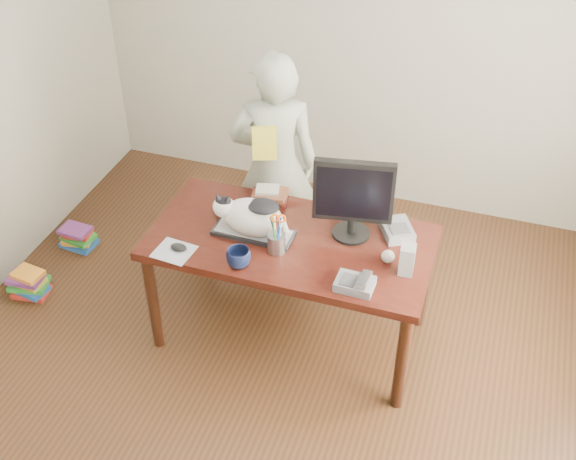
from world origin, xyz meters
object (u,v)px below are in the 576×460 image
(speaker, at_px, (407,260))
(person, at_px, (274,166))
(book_pile_a, at_px, (29,283))
(calculator, at_px, (397,230))
(desk, at_px, (295,251))
(baseball, at_px, (388,256))
(keyboard, at_px, (254,233))
(monitor, at_px, (353,196))
(book_stack, at_px, (270,195))
(mouse, at_px, (179,247))
(coffee_mug, at_px, (239,258))
(pen_cup, at_px, (277,241))
(phone, at_px, (356,283))
(cat, at_px, (250,215))
(book_pile_b, at_px, (78,237))

(speaker, distance_m, person, 1.22)
(book_pile_a, bearing_deg, calculator, 10.58)
(desk, height_order, baseball, baseball)
(keyboard, height_order, monitor, monitor)
(book_stack, bearing_deg, keyboard, -94.28)
(mouse, distance_m, coffee_mug, 0.36)
(baseball, bearing_deg, pen_cup, -170.53)
(desk, xyz_separation_m, keyboard, (-0.21, -0.11, 0.16))
(mouse, height_order, book_pile_a, mouse)
(mouse, bearing_deg, person, 81.51)
(phone, bearing_deg, monitor, 109.13)
(desk, distance_m, speaker, 0.73)
(phone, bearing_deg, coffee_mug, -176.32)
(pen_cup, bearing_deg, speaker, 3.64)
(baseball, bearing_deg, speaker, -26.52)
(pen_cup, distance_m, calculator, 0.70)
(phone, bearing_deg, speaker, 43.72)
(baseball, bearing_deg, mouse, -166.51)
(baseball, distance_m, book_stack, 0.87)
(baseball, bearing_deg, person, 143.10)
(monitor, bearing_deg, cat, -173.96)
(phone, xyz_separation_m, person, (-0.76, 0.92, 0.00))
(calculator, relative_size, book_pile_b, 1.01)
(keyboard, relative_size, person, 0.30)
(book_stack, distance_m, book_pile_a, 1.74)
(coffee_mug, distance_m, calculator, 0.92)
(coffee_mug, relative_size, book_pile_a, 0.49)
(monitor, bearing_deg, book_pile_b, 163.58)
(speaker, height_order, book_pile_b, speaker)
(coffee_mug, bearing_deg, book_stack, 94.24)
(keyboard, distance_m, pen_cup, 0.21)
(desk, xyz_separation_m, calculator, (0.56, 0.15, 0.18))
(calculator, bearing_deg, coffee_mug, -173.05)
(cat, xyz_separation_m, book_pile_a, (-1.52, -0.17, -0.79))
(coffee_mug, xyz_separation_m, book_pile_b, (-1.53, 0.66, -0.73))
(phone, relative_size, baseball, 2.77)
(cat, xyz_separation_m, speaker, (0.90, -0.05, -0.05))
(monitor, bearing_deg, desk, 178.82)
(speaker, bearing_deg, cat, 173.63)
(person, bearing_deg, mouse, 54.64)
(pen_cup, bearing_deg, calculator, 30.68)
(pen_cup, distance_m, speaker, 0.71)
(cat, distance_m, person, 0.68)
(book_pile_a, bearing_deg, monitor, 9.03)
(keyboard, bearing_deg, person, 100.12)
(book_pile_a, bearing_deg, phone, -2.13)
(pen_cup, bearing_deg, book_stack, 114.13)
(book_pile_a, bearing_deg, book_stack, 18.99)
(calculator, relative_size, person, 0.17)
(cat, height_order, coffee_mug, cat)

